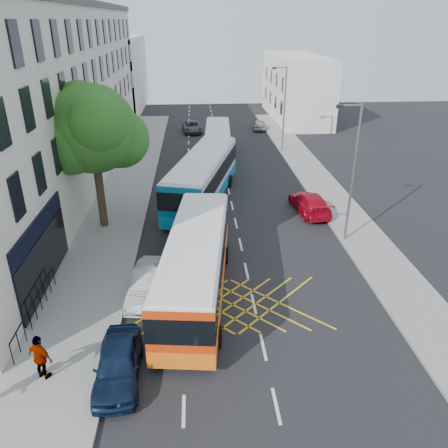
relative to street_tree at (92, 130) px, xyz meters
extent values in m
plane|color=black|center=(8.51, -14.97, -6.29)|extent=(120.00, 120.00, 0.00)
cube|color=gray|center=(0.01, 0.03, -6.22)|extent=(5.00, 70.00, 0.15)
cube|color=gray|center=(16.01, 0.03, -6.22)|extent=(3.00, 70.00, 0.15)
cube|color=beige|center=(-5.49, 9.53, 0.21)|extent=(8.00, 45.00, 13.00)
cube|color=#59544C|center=(-5.49, 9.53, 6.96)|extent=(8.30, 45.00, 0.50)
cube|color=black|center=(-1.44, -6.97, -2.89)|extent=(0.12, 7.00, 0.90)
cube|color=black|center=(-1.44, -6.97, -4.69)|extent=(0.12, 7.00, 2.60)
cube|color=silver|center=(-5.49, 40.03, -1.29)|extent=(8.00, 20.00, 10.00)
cube|color=silver|center=(19.51, 33.03, -2.29)|extent=(6.00, 18.00, 8.00)
cylinder|color=#382619|center=(0.01, 0.03, -3.94)|extent=(0.50, 0.50, 4.40)
sphere|color=#1E5E1B|center=(0.01, 0.03, 0.06)|extent=(5.20, 5.20, 5.20)
sphere|color=#1E5E1B|center=(1.41, 0.83, -0.74)|extent=(3.60, 3.60, 3.60)
sphere|color=#1E5E1B|center=(-1.19, -0.57, -0.54)|extent=(3.80, 3.80, 3.80)
sphere|color=#1E5E1B|center=(0.61, -1.27, 0.66)|extent=(3.40, 3.40, 3.40)
sphere|color=#1E5E1B|center=(-0.79, 1.13, 1.06)|extent=(3.20, 3.20, 3.20)
cylinder|color=slate|center=(14.81, -2.97, -2.14)|extent=(0.14, 0.14, 8.00)
cylinder|color=slate|center=(14.21, -2.97, 1.76)|extent=(1.20, 0.10, 0.10)
cube|color=black|center=(13.61, -2.97, 1.71)|extent=(0.35, 0.15, 0.18)
cylinder|color=slate|center=(14.81, 17.03, -2.14)|extent=(0.14, 0.14, 8.00)
cylinder|color=slate|center=(14.21, 17.03, 1.76)|extent=(1.20, 0.10, 0.10)
cube|color=black|center=(13.61, 17.03, 1.71)|extent=(0.35, 0.15, 0.18)
cube|color=silver|center=(5.86, -7.88, -4.61)|extent=(3.77, 11.29, 2.67)
cube|color=silver|center=(5.86, -7.88, -3.22)|extent=(3.55, 11.04, 0.12)
cube|color=black|center=(5.86, -7.88, -4.23)|extent=(3.84, 11.35, 1.11)
cube|color=orange|center=(5.86, -7.88, -5.54)|extent=(3.83, 11.34, 0.75)
cube|color=red|center=(5.23, -13.35, -4.58)|extent=(2.55, 0.39, 2.52)
cube|color=#FF0C0C|center=(4.22, -13.24, -5.29)|extent=(0.26, 0.09, 0.25)
cube|color=#FF0C0C|center=(6.23, -13.47, -5.29)|extent=(0.26, 0.09, 0.25)
cylinder|color=black|center=(4.96, -4.74, -5.84)|extent=(0.38, 0.93, 0.91)
cylinder|color=black|center=(7.46, -5.02, -5.84)|extent=(0.38, 0.93, 0.91)
cylinder|color=black|center=(4.18, -11.43, -5.84)|extent=(0.38, 0.93, 0.91)
cylinder|color=black|center=(6.68, -11.72, -5.84)|extent=(0.38, 0.93, 0.91)
cube|color=silver|center=(6.47, 4.14, -4.47)|extent=(5.71, 12.26, 2.88)
cube|color=silver|center=(6.47, 4.14, -2.98)|extent=(5.43, 11.97, 0.13)
cube|color=black|center=(6.47, 4.14, -4.06)|extent=(5.78, 12.33, 1.20)
cube|color=#0E82B0|center=(6.47, 4.14, -5.48)|extent=(5.77, 12.32, 0.82)
cube|color=#0B6090|center=(4.94, -1.61, -4.44)|extent=(2.69, 0.81, 2.72)
cube|color=#FF0C0C|center=(3.87, -1.34, -5.20)|extent=(0.26, 0.12, 0.25)
cube|color=#FF0C0C|center=(6.01, -1.91, -5.20)|extent=(0.26, 0.12, 0.25)
cylinder|color=black|center=(6.00, 7.64, -5.80)|extent=(0.55, 1.02, 0.98)
cylinder|color=black|center=(8.62, 6.94, -5.80)|extent=(0.55, 1.02, 0.98)
cylinder|color=black|center=(4.12, 0.60, -5.80)|extent=(0.55, 1.02, 0.98)
cylinder|color=black|center=(6.75, -0.10, -5.80)|extent=(0.55, 1.02, 0.98)
cube|color=silver|center=(8.19, 15.63, -4.77)|extent=(2.84, 10.14, 2.41)
cube|color=silver|center=(8.19, 15.63, -3.51)|extent=(2.65, 9.92, 0.11)
cube|color=black|center=(8.19, 15.63, -4.42)|extent=(2.90, 10.20, 1.00)
cube|color=#0DA496|center=(8.19, 15.63, -5.61)|extent=(2.89, 10.19, 0.68)
cube|color=white|center=(7.91, 10.66, -4.74)|extent=(2.32, 0.23, 2.28)
cube|color=#FF0C0C|center=(7.02, 10.70, -5.38)|extent=(0.25, 0.07, 0.25)
cube|color=#FF0C0C|center=(8.80, 10.60, -5.38)|extent=(0.25, 0.07, 0.25)
cylinder|color=black|center=(7.21, 18.42, -5.88)|extent=(0.30, 0.83, 0.82)
cylinder|color=black|center=(9.48, 18.29, -5.88)|extent=(0.30, 0.83, 0.82)
cylinder|color=black|center=(6.86, 12.33, -5.88)|extent=(0.30, 0.83, 0.82)
cylinder|color=black|center=(9.14, 12.20, -5.88)|extent=(0.30, 0.83, 0.82)
imported|color=#0D1B36|center=(2.91, -13.26, -5.61)|extent=(1.74, 4.05, 1.36)
imported|color=#AAACB2|center=(3.61, -7.91, -5.58)|extent=(2.01, 4.44, 1.41)
imported|color=red|center=(13.76, 1.54, -5.61)|extent=(2.36, 4.88, 1.37)
imported|color=#424349|center=(5.73, 25.94, -5.67)|extent=(2.47, 4.67, 1.25)
imported|color=#93959A|center=(13.85, 26.63, -5.69)|extent=(1.85, 3.69, 1.21)
imported|color=gray|center=(0.17, -13.20, -5.21)|extent=(1.17, 0.91, 1.86)
camera|label=1|loc=(5.95, -25.81, 5.83)|focal=35.00mm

